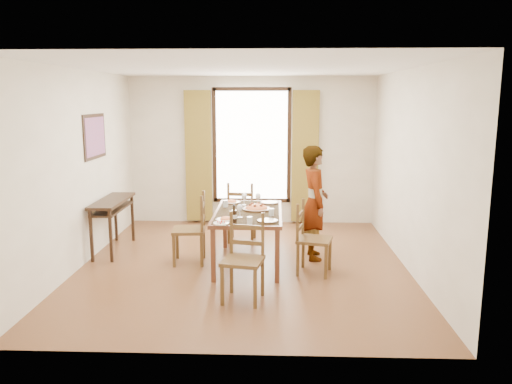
{
  "coord_description": "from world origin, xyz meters",
  "views": [
    {
      "loc": [
        0.43,
        -6.69,
        2.3
      ],
      "look_at": [
        0.16,
        0.23,
        1.0
      ],
      "focal_mm": 35.0,
      "sensor_mm": 36.0,
      "label": 1
    }
  ],
  "objects_px": {
    "console_table": "(112,207)",
    "man": "(314,203)",
    "dining_table": "(248,216)",
    "pasta_platter": "(257,206)"
  },
  "relations": [
    {
      "from": "dining_table",
      "to": "man",
      "type": "height_order",
      "value": "man"
    },
    {
      "from": "dining_table",
      "to": "pasta_platter",
      "type": "xyz_separation_m",
      "value": [
        0.11,
        0.09,
        0.12
      ]
    },
    {
      "from": "man",
      "to": "pasta_platter",
      "type": "bearing_deg",
      "value": 99.07
    },
    {
      "from": "console_table",
      "to": "man",
      "type": "xyz_separation_m",
      "value": [
        3.03,
        -0.24,
        0.14
      ]
    },
    {
      "from": "console_table",
      "to": "dining_table",
      "type": "relative_size",
      "value": 0.75
    },
    {
      "from": "pasta_platter",
      "to": "dining_table",
      "type": "bearing_deg",
      "value": -140.63
    },
    {
      "from": "console_table",
      "to": "man",
      "type": "bearing_deg",
      "value": -4.47
    },
    {
      "from": "console_table",
      "to": "dining_table",
      "type": "bearing_deg",
      "value": -14.1
    },
    {
      "from": "dining_table",
      "to": "pasta_platter",
      "type": "distance_m",
      "value": 0.19
    },
    {
      "from": "dining_table",
      "to": "pasta_platter",
      "type": "height_order",
      "value": "pasta_platter"
    }
  ]
}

